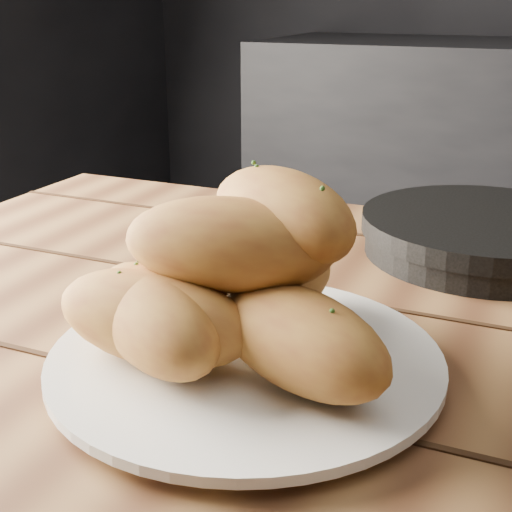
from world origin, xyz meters
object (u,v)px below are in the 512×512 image
Objects in this scene: skillet at (487,235)px; table at (483,499)px; bread_rolls at (229,287)px; plate at (246,363)px.

table is at bearing -81.39° from skillet.
bread_rolls is at bearing -112.64° from skillet.
table is 4.92× the size of bread_rolls.
plate is 0.06m from bread_rolls.
plate is (-0.18, -0.06, 0.11)m from table.
bread_rolls reaches higher than plate.
table is at bearing 18.83° from plate.
plate is 0.38m from skillet.
table is 0.27m from bread_rolls.
skillet is (0.14, 0.35, 0.01)m from plate.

